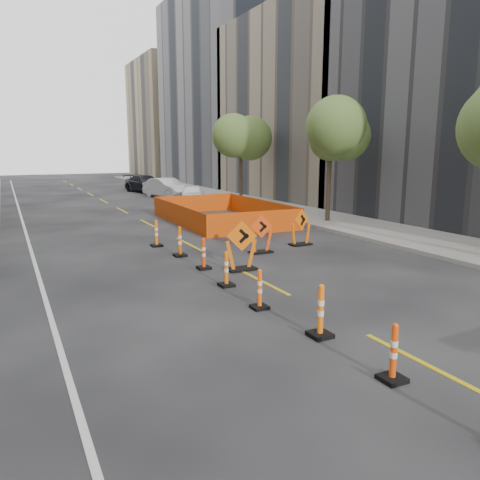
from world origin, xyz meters
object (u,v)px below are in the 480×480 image
channelizer_5 (204,253)px  parked_car_far (146,184)px  chevron_sign_right (301,227)px  channelizer_4 (226,269)px  parked_car_near (192,194)px  channelizer_7 (156,233)px  channelizer_3 (260,289)px  chevron_sign_center (261,234)px  channelizer_1 (394,352)px  parked_car_mid (167,188)px  channelizer_6 (180,241)px  chevron_sign_left (241,246)px  channelizer_2 (321,311)px

channelizer_5 → parked_car_far: (5.75, 27.65, 0.23)m
channelizer_5 → chevron_sign_right: (4.93, 1.79, 0.22)m
channelizer_4 → parked_car_near: (6.35, 19.21, 0.18)m
channelizer_4 → channelizer_5: channelizer_5 is taller
channelizer_7 → parked_car_far: 24.28m
channelizer_3 → chevron_sign_right: (5.18, 5.93, 0.25)m
chevron_sign_center → channelizer_4: bearing=-119.2°
channelizer_1 → channelizer_5: channelizer_5 is taller
channelizer_7 → parked_car_mid: size_ratio=0.23×
channelizer_4 → parked_car_mid: 24.95m
parked_car_mid → channelizer_6: bearing=-122.1°
channelizer_4 → chevron_sign_right: chevron_sign_right is taller
parked_car_far → chevron_sign_left: bearing=-113.3°
channelizer_5 → chevron_sign_right: chevron_sign_right is taller
channelizer_4 → chevron_sign_center: chevron_sign_center is taller
channelizer_5 → chevron_sign_center: 3.08m
parked_car_near → channelizer_3: bearing=-85.4°
chevron_sign_left → chevron_sign_right: chevron_sign_left is taller
channelizer_2 → channelizer_6: 8.28m
channelizer_2 → channelizer_3: size_ratio=1.14×
channelizer_7 → parked_car_mid: bearing=70.9°
channelizer_5 → channelizer_7: channelizer_7 is taller
channelizer_2 → channelizer_1: bearing=-91.2°
channelizer_5 → chevron_sign_right: size_ratio=0.70×
channelizer_6 → channelizer_1: bearing=-89.7°
channelizer_4 → parked_car_mid: size_ratio=0.22×
channelizer_7 → parked_car_near: parked_car_near is taller
channelizer_1 → channelizer_4: size_ratio=1.00×
channelizer_3 → parked_car_far: parked_car_far is taller
chevron_sign_right → parked_car_near: bearing=61.8°
channelizer_4 → chevron_sign_right: (5.09, 3.86, 0.23)m
chevron_sign_right → channelizer_5: bearing=176.5°
channelizer_4 → chevron_sign_left: (1.18, 1.40, 0.29)m
channelizer_6 → parked_car_near: parked_car_near is taller
channelizer_3 → chevron_sign_right: bearing=48.9°
channelizer_7 → chevron_sign_left: chevron_sign_left is taller
channelizer_5 → channelizer_7: size_ratio=0.96×
channelizer_2 → channelizer_7: 10.36m
chevron_sign_left → parked_car_mid: 23.31m
channelizer_4 → parked_car_near: 20.24m
channelizer_7 → parked_car_far: size_ratio=0.21×
channelizer_2 → chevron_sign_right: bearing=58.5°
chevron_sign_center → parked_car_far: size_ratio=0.28×
channelizer_1 → chevron_sign_center: 9.95m
channelizer_3 → channelizer_7: channelizer_7 is taller
channelizer_7 → channelizer_3: bearing=-89.5°
channelizer_4 → parked_car_near: bearing=71.7°
channelizer_2 → channelizer_6: size_ratio=1.03×
channelizer_3 → chevron_sign_left: 3.70m
chevron_sign_left → parked_car_far: (4.73, 28.33, -0.05)m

